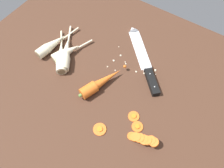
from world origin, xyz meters
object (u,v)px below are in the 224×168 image
parsnip_back (66,52)px  carrot_slice_stray_far (134,116)px  carrot_slice_stray_near (100,129)px  parsnip_mid_right (52,45)px  chefs_knife (143,56)px  carrot_slice_stack (143,139)px  parsnip_mid_left (66,54)px  whole_carrot (100,83)px  parsnip_front (61,57)px  carrot_slice_stray_mid (137,126)px

parsnip_back → carrot_slice_stray_far: parsnip_back is taller
parsnip_back → carrot_slice_stray_near: (28.58, -17.93, -1.62)cm
parsnip_mid_right → chefs_knife: bearing=26.3°
chefs_knife → carrot_slice_stack: 33.49cm
carrot_slice_stack → carrot_slice_stray_near: carrot_slice_stack is taller
parsnip_mid_left → carrot_slice_stack: (41.79, -12.70, -0.64)cm
whole_carrot → parsnip_front: bearing=175.9°
whole_carrot → parsnip_mid_left: (-18.87, 3.62, -0.12)cm
chefs_knife → carrot_slice_stray_near: bearing=-85.1°
carrot_slice_stray_near → carrot_slice_stray_far: 12.33cm
carrot_slice_stack → carrot_slice_stray_near: (-13.51, -4.63, -0.98)cm
carrot_slice_stack → parsnip_mid_right: bearing=165.3°
whole_carrot → parsnip_mid_right: (-26.45, 3.85, -0.12)cm
carrot_slice_stray_mid → parsnip_mid_left: bearing=165.8°
chefs_knife → parsnip_front: size_ratio=1.51×
carrot_slice_stray_near → carrot_slice_stack: bearing=18.9°
parsnip_front → carrot_slice_stray_far: 36.23cm
parsnip_back → carrot_slice_stack: size_ratio=1.76×
parsnip_front → parsnip_mid_left: same height
carrot_slice_stray_mid → parsnip_front: bearing=169.1°
carrot_slice_stack → carrot_slice_stray_mid: (-3.58, 3.02, -0.98)cm
carrot_slice_stray_mid → carrot_slice_stack: bearing=-40.1°
parsnip_mid_left → carrot_slice_stray_mid: parsnip_mid_left is taller
parsnip_mid_right → carrot_slice_stray_near: size_ratio=4.84×
parsnip_front → carrot_slice_stray_mid: parsnip_front is taller
parsnip_back → carrot_slice_stray_far: (35.64, -7.82, -1.62)cm
carrot_slice_stray_near → carrot_slice_stray_far: bearing=55.1°
carrot_slice_stray_mid → carrot_slice_stray_far: bearing=139.4°
chefs_knife → parsnip_mid_left: parsnip_mid_left is taller
parsnip_front → carrot_slice_stack: bearing=-13.9°
carrot_slice_stack → whole_carrot: bearing=158.4°
whole_carrot → parsnip_mid_right: 26.73cm
parsnip_mid_right → parsnip_back: size_ratio=1.21×
parsnip_mid_left → carrot_slice_stray_far: size_ratio=5.40×
carrot_slice_stack → parsnip_mid_left: bearing=163.1°
parsnip_mid_right → carrot_slice_stray_mid: (45.79, -9.91, -1.62)cm
whole_carrot → parsnip_mid_left: 19.22cm
carrot_slice_stack → parsnip_back: bearing=162.5°
whole_carrot → parsnip_mid_left: size_ratio=0.98×
carrot_slice_stack → carrot_slice_stray_mid: carrot_slice_stack is taller
whole_carrot → carrot_slice_stack: whole_carrot is taller
parsnip_mid_right → parsnip_back: 7.29cm
parsnip_mid_left → carrot_slice_stray_mid: (38.22, -9.68, -1.62)cm
parsnip_mid_right → carrot_slice_stray_near: parsnip_mid_right is taller
parsnip_mid_right → carrot_slice_stack: size_ratio=2.12×
parsnip_mid_left → carrot_slice_stray_far: (35.35, -7.22, -1.62)cm
parsnip_back → carrot_slice_stack: parsnip_back is taller
parsnip_mid_right → carrot_slice_stray_far: 43.59cm
parsnip_front → carrot_slice_stray_near: (28.79, -15.10, -1.62)cm
chefs_knife → parsnip_front: (-25.88, -18.70, 1.33)cm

